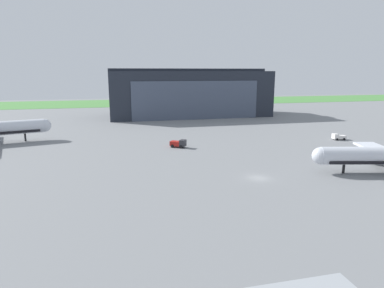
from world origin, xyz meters
TOP-DOWN VIEW (x-y plane):
  - ground_plane at (0.00, 0.00)m, footprint 440.00×440.00m
  - grass_field_strip at (0.00, 178.44)m, footprint 440.00×56.00m
  - maintenance_hangar at (9.09, 101.41)m, footprint 76.12×29.62m
  - fuel_bowser at (41.59, 30.83)m, footprint 4.23×2.66m
  - stair_truck at (-10.19, 31.88)m, footprint 4.80×4.23m

SIDE VIEW (x-z plane):
  - ground_plane at x=0.00m, z-range 0.00..0.00m
  - grass_field_strip at x=0.00m, z-range 0.00..0.08m
  - fuel_bowser at x=41.59m, z-range -0.01..1.95m
  - stair_truck at x=-10.19m, z-range 0.02..2.32m
  - maintenance_hangar at x=9.09m, z-range -0.46..22.24m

